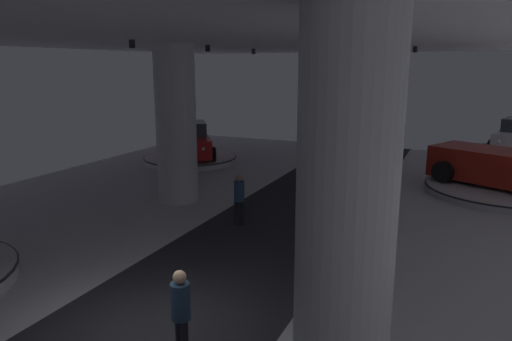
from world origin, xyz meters
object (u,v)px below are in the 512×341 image
Objects in this scene: column_left at (176,124)px; visitor_walking_far at (239,196)px; column_right at (345,239)px; display_car_far_left at (190,141)px; visitor_walking_near at (181,310)px; display_platform_far_left at (190,159)px; display_platform_far_right at (503,190)px.

column_left reaches higher than visitor_walking_far.
display_car_far_left is (-11.22, 14.46, -1.68)m from column_right.
display_car_far_left is 2.81× the size of visitor_walking_near.
visitor_walking_near reaches higher than display_platform_far_left.
column_left is 3.46× the size of visitor_walking_far.
column_left is (-8.00, 8.46, 0.00)m from column_right.
display_platform_far_left is at bearing 118.28° from column_left.
display_platform_far_left is 16.28m from visitor_walking_near.
column_right is 14.72m from display_platform_far_right.
column_left is 7.25m from display_platform_far_left.
display_car_far_left is at bearing 127.83° from column_right.
display_car_far_left reaches higher than visitor_walking_near.
display_car_far_left is at bearing 130.51° from visitor_walking_far.
column_right is 3.46× the size of visitor_walking_near.
column_right is at bearing -101.03° from display_platform_far_right.
display_platform_far_right is at bearing 43.60° from visitor_walking_far.
display_platform_far_left reaches higher than display_platform_far_right.
visitor_walking_far reaches higher than display_platform_far_right.
column_right and column_left have the same top height.
column_right is 1.23× the size of display_car_far_left.
column_right is at bearing -11.19° from visitor_walking_near.
column_right is 8.69m from visitor_walking_far.
column_left is 0.97× the size of display_platform_far_right.
visitor_walking_near is (5.25, -7.92, -1.84)m from column_left.
visitor_walking_near is at bearing -56.45° from column_left.
column_left is at bearing 133.38° from column_right.
column_left reaches higher than display_platform_far_left.
display_car_far_left is (-3.23, 5.99, -1.68)m from column_left.
column_left is 1.19× the size of display_platform_far_left.
visitor_walking_near is 1.00× the size of visitor_walking_far.
visitor_walking_near is (-2.74, 0.54, -1.84)m from column_right.
display_platform_far_right is at bearing 68.04° from visitor_walking_near.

